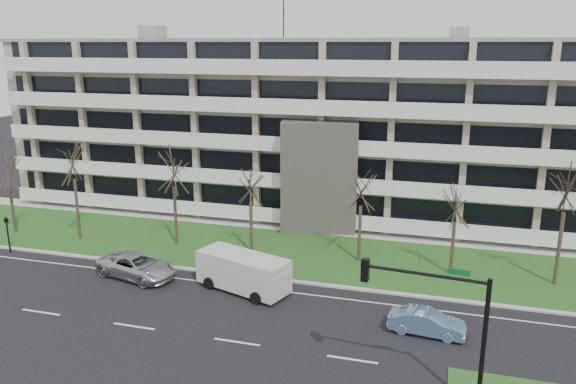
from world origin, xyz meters
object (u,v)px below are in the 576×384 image
(blue_sedan, at_px, (427,322))
(traffic_signal, at_px, (441,317))
(silver_pickup, at_px, (137,266))
(white_van, at_px, (244,270))
(pedestrian_signal, at_px, (7,230))

(blue_sedan, height_order, traffic_signal, traffic_signal)
(silver_pickup, relative_size, blue_sedan, 1.38)
(silver_pickup, bearing_deg, traffic_signal, -99.99)
(white_van, xyz_separation_m, pedestrian_signal, (-18.88, 1.40, 0.37))
(silver_pickup, relative_size, traffic_signal, 0.89)
(blue_sedan, relative_size, pedestrian_signal, 1.46)
(silver_pickup, xyz_separation_m, pedestrian_signal, (-11.40, 1.41, 0.97))
(white_van, bearing_deg, silver_pickup, -161.07)
(blue_sedan, relative_size, white_van, 0.64)
(silver_pickup, height_order, white_van, white_van)
(traffic_signal, height_order, pedestrian_signal, traffic_signal)
(silver_pickup, xyz_separation_m, white_van, (7.48, 0.01, 0.61))
(blue_sedan, bearing_deg, silver_pickup, 87.47)
(silver_pickup, distance_m, blue_sedan, 18.79)
(silver_pickup, bearing_deg, blue_sedan, -83.99)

